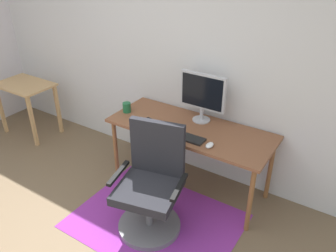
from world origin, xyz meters
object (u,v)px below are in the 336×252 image
object	(u,v)px
keyboard	(183,136)
cell_phone	(145,121)
desk	(190,133)
side_table	(26,93)
coffee_cup	(127,107)
office_chair	(151,189)
computer_mouse	(210,145)
monitor	(203,94)

from	to	relation	value
keyboard	cell_phone	bearing A→B (deg)	172.51
desk	side_table	distance (m)	2.37
coffee_cup	office_chair	xyz separation A→B (m)	(0.73, -0.59, -0.37)
computer_mouse	office_chair	distance (m)	0.65
keyboard	side_table	bearing A→B (deg)	178.55
desk	side_table	bearing A→B (deg)	-176.65
desk	office_chair	bearing A→B (deg)	-90.76
cell_phone	monitor	bearing A→B (deg)	46.43
coffee_cup	side_table	distance (m)	1.64
desk	monitor	distance (m)	0.41
office_chair	keyboard	bearing A→B (deg)	72.35
coffee_cup	cell_phone	world-z (taller)	coffee_cup
cell_phone	side_table	distance (m)	1.92
coffee_cup	office_chair	distance (m)	1.01
keyboard	office_chair	size ratio (longest dim) A/B	0.43
keyboard	coffee_cup	distance (m)	0.78
monitor	keyboard	world-z (taller)	monitor
coffee_cup	keyboard	bearing A→B (deg)	-9.46
keyboard	cell_phone	distance (m)	0.48
keyboard	office_chair	xyz separation A→B (m)	(-0.04, -0.47, -0.33)
keyboard	computer_mouse	xyz separation A→B (m)	(0.29, -0.02, 0.01)
monitor	cell_phone	bearing A→B (deg)	-145.40
coffee_cup	side_table	size ratio (longest dim) A/B	0.15
computer_mouse	desk	bearing A→B (deg)	145.40
keyboard	coffee_cup	size ratio (longest dim) A/B	4.09
desk	keyboard	xyz separation A→B (m)	(0.03, -0.20, 0.07)
desk	computer_mouse	distance (m)	0.40
monitor	side_table	world-z (taller)	monitor
desk	cell_phone	distance (m)	0.47
desk	cell_phone	xyz separation A→B (m)	(-0.45, -0.14, 0.07)
coffee_cup	office_chair	world-z (taller)	office_chair
computer_mouse	cell_phone	size ratio (longest dim) A/B	0.74
desk	coffee_cup	size ratio (longest dim) A/B	15.64
side_table	desk	bearing A→B (deg)	3.35
computer_mouse	cell_phone	xyz separation A→B (m)	(-0.76, 0.08, -0.01)
monitor	computer_mouse	size ratio (longest dim) A/B	4.78
computer_mouse	coffee_cup	size ratio (longest dim) A/B	0.99
keyboard	cell_phone	xyz separation A→B (m)	(-0.48, 0.06, -0.00)
coffee_cup	desk	bearing A→B (deg)	5.54
office_chair	side_table	xyz separation A→B (m)	(-2.35, 0.53, 0.18)
computer_mouse	cell_phone	bearing A→B (deg)	173.72
monitor	coffee_cup	bearing A→B (deg)	-161.19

